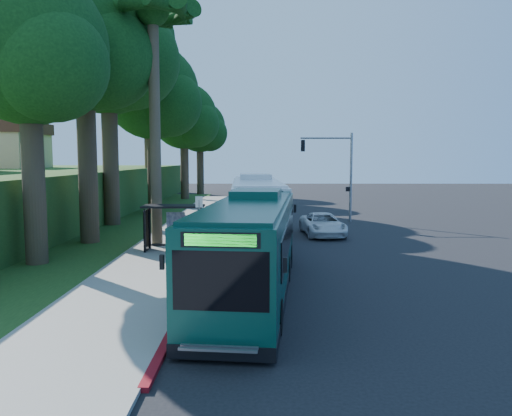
{
  "coord_description": "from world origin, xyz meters",
  "views": [
    {
      "loc": [
        -2.54,
        -29.24,
        5.03
      ],
      "look_at": [
        -2.64,
        1.0,
        2.0
      ],
      "focal_mm": 35.0,
      "sensor_mm": 36.0,
      "label": 1
    }
  ],
  "objects_px": {
    "bus_shelter": "(169,219)",
    "pickup": "(323,224)",
    "white_bus": "(257,209)",
    "teal_bus": "(251,245)"
  },
  "relations": [
    {
      "from": "pickup",
      "to": "white_bus",
      "type": "bearing_deg",
      "value": -158.4
    },
    {
      "from": "bus_shelter",
      "to": "white_bus",
      "type": "bearing_deg",
      "value": 39.46
    },
    {
      "from": "white_bus",
      "to": "bus_shelter",
      "type": "bearing_deg",
      "value": -142.58
    },
    {
      "from": "pickup",
      "to": "bus_shelter",
      "type": "bearing_deg",
      "value": -150.84
    },
    {
      "from": "teal_bus",
      "to": "pickup",
      "type": "bearing_deg",
      "value": 78.22
    },
    {
      "from": "bus_shelter",
      "to": "pickup",
      "type": "distance_m",
      "value": 10.81
    },
    {
      "from": "white_bus",
      "to": "teal_bus",
      "type": "distance_m",
      "value": 12.15
    },
    {
      "from": "white_bus",
      "to": "teal_bus",
      "type": "height_order",
      "value": "white_bus"
    },
    {
      "from": "teal_bus",
      "to": "pickup",
      "type": "xyz_separation_m",
      "value": [
        4.5,
        14.25,
        -1.11
      ]
    },
    {
      "from": "bus_shelter",
      "to": "teal_bus",
      "type": "relative_size",
      "value": 0.25
    }
  ]
}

